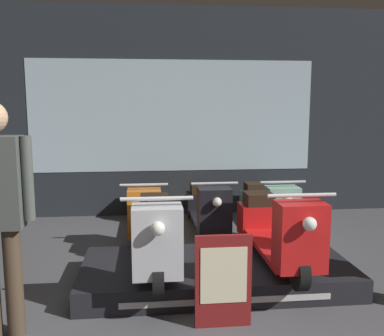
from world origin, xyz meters
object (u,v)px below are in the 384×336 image
scooter_display_right (276,230)px  scooter_backrow_1 (207,209)px  scooter_display_left (156,234)px  price_sign_board (223,281)px  scooter_backrow_2 (267,208)px  scooter_backrow_0 (145,211)px

scooter_display_right → scooter_backrow_1: 1.79m
scooter_display_left → scooter_display_right: bearing=0.0°
scooter_backrow_1 → price_sign_board: size_ratio=2.33×
scooter_display_left → scooter_backrow_1: size_ratio=1.00×
scooter_backrow_2 → scooter_backrow_0: bearing=180.0°
scooter_backrow_1 → price_sign_board: (-0.22, -2.50, 0.06)m
price_sign_board → scooter_backrow_2: bearing=66.9°
scooter_display_left → scooter_backrow_2: bearing=47.6°
scooter_display_left → scooter_display_right: 1.16m
scooter_backrow_0 → price_sign_board: size_ratio=2.33×
scooter_display_left → price_sign_board: (0.50, -0.78, -0.15)m
scooter_backrow_2 → scooter_display_right: bearing=-103.3°
price_sign_board → scooter_backrow_1: bearing=84.9°
scooter_backrow_2 → scooter_backrow_1: bearing=180.0°
scooter_backrow_2 → price_sign_board: size_ratio=2.33×
price_sign_board → scooter_display_left: bearing=122.8°
scooter_backrow_0 → price_sign_board: scooter_backrow_0 is taller
scooter_backrow_0 → scooter_backrow_2: bearing=0.0°
scooter_display_right → scooter_backrow_2: 1.78m
scooter_display_left → scooter_backrow_2: (1.57, 1.72, -0.22)m
price_sign_board → scooter_display_right: bearing=49.9°
scooter_display_left → scooter_display_right: (1.16, 0.00, 0.00)m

